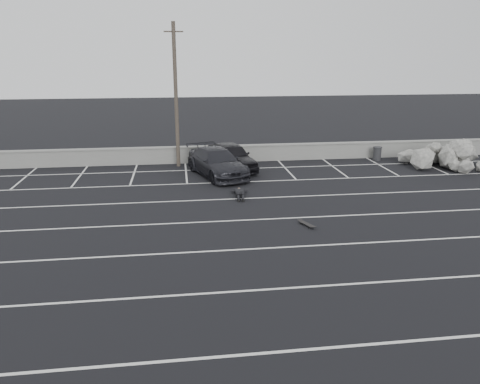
{
  "coord_description": "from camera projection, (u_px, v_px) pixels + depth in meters",
  "views": [
    {
      "loc": [
        -2.37,
        -15.2,
        6.73
      ],
      "look_at": [
        0.16,
        3.8,
        1.0
      ],
      "focal_mm": 35.0,
      "sensor_mm": 36.0,
      "label": 1
    }
  ],
  "objects": [
    {
      "name": "utility_pole",
      "position": [
        176.0,
        96.0,
        27.67
      ],
      "size": [
        1.13,
        0.23,
        8.44
      ],
      "color": "#4C4238",
      "rests_on": "ground"
    },
    {
      "name": "car_right",
      "position": [
        217.0,
        162.0,
        26.46
      ],
      "size": [
        3.7,
        5.68,
        1.53
      ],
      "primitive_type": "imported",
      "rotation": [
        0.0,
        0.0,
        0.32
      ],
      "color": "black",
      "rests_on": "ground"
    },
    {
      "name": "seawall",
      "position": [
        216.0,
        154.0,
        29.81
      ],
      "size": [
        50.0,
        0.45,
        1.06
      ],
      "color": "gray",
      "rests_on": "ground"
    },
    {
      "name": "trash_bin",
      "position": [
        377.0,
        153.0,
        30.36
      ],
      "size": [
        0.65,
        0.65,
        0.87
      ],
      "rotation": [
        0.0,
        0.0,
        0.15
      ],
      "color": "#29292C",
      "rests_on": "ground"
    },
    {
      "name": "person",
      "position": [
        240.0,
        190.0,
        22.96
      ],
      "size": [
        1.22,
        2.39,
        0.45
      ],
      "primitive_type": null,
      "rotation": [
        0.0,
        0.0,
        -0.07
      ],
      "color": "black",
      "rests_on": "ground"
    },
    {
      "name": "stall_lines",
      "position": [
        233.0,
        210.0,
        20.84
      ],
      "size": [
        36.0,
        20.05,
        0.01
      ],
      "color": "silver",
      "rests_on": "ground"
    },
    {
      "name": "skateboard",
      "position": [
        307.0,
        224.0,
        18.88
      ],
      "size": [
        0.5,
        0.82,
        0.1
      ],
      "rotation": [
        0.0,
        0.0,
        0.4
      ],
      "color": "black",
      "rests_on": "ground"
    },
    {
      "name": "riprap_pile",
      "position": [
        445.0,
        158.0,
        28.71
      ],
      "size": [
        5.75,
        4.23,
        1.35
      ],
      "color": "#A29F97",
      "rests_on": "ground"
    },
    {
      "name": "car_left",
      "position": [
        231.0,
        156.0,
        27.81
      ],
      "size": [
        3.09,
        5.04,
        1.6
      ],
      "primitive_type": "imported",
      "rotation": [
        0.0,
        0.0,
        0.27
      ],
      "color": "black",
      "rests_on": "ground"
    },
    {
      "name": "ground",
      "position": [
        250.0,
        249.0,
        16.67
      ],
      "size": [
        120.0,
        120.0,
        0.0
      ],
      "primitive_type": "plane",
      "color": "black",
      "rests_on": "ground"
    }
  ]
}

